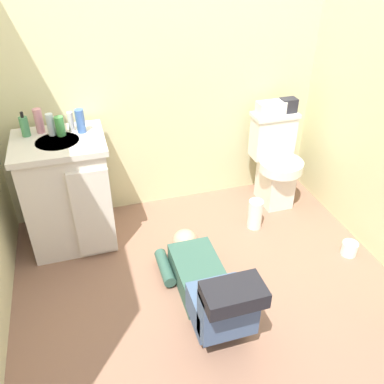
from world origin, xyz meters
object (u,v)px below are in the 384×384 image
Objects in this scene: vanity_cabinet at (68,192)px; faucet at (55,124)px; paper_towel_roll at (255,214)px; toiletry_bag at (288,105)px; bottle_white at (71,121)px; person_plumber at (208,285)px; bottle_pink at (39,121)px; bottle_blue at (80,121)px; tissue_box at (271,108)px; soap_dispenser at (25,126)px; toilet_paper_roll at (349,248)px; toilet at (275,161)px; bottle_clear at (51,125)px; bottle_green at (60,126)px.

vanity_cabinet is 0.47m from faucet.
faucet is at bearing 163.30° from paper_towel_roll.
vanity_cabinet is 1.80m from toiletry_bag.
toiletry_bag is 0.95× the size of bottle_white.
bottle_pink reaches higher than person_plumber.
bottle_blue is 1.45m from paper_towel_roll.
faucet reaches higher than tissue_box.
toilet_paper_roll is at bearing -23.06° from soap_dispenser.
toilet is at bearing -2.37° from bottle_white.
bottle_white is at bearing 177.63° from toilet.
bottle_clear is at bearing 176.39° from bottle_blue.
bottle_white is 0.08m from bottle_blue.
toilet_paper_roll is (1.96, -0.90, -0.85)m from bottle_pink.
vanity_cabinet is at bearing -56.79° from bottle_pink.
toiletry_bag is 1.13× the size of toilet_paper_roll.
toilet_paper_roll is at bearing -23.98° from bottle_green.
paper_towel_roll is at bearing -134.65° from toiletry_bag.
paper_towel_roll is (1.24, -0.38, -0.77)m from bottle_white.
toilet_paper_roll is at bearing -43.41° from paper_towel_roll.
bottle_clear is 0.93× the size of bottle_blue.
vanity_cabinet is at bearing 158.09° from toilet_paper_roll.
bottle_green is 1.55m from paper_towel_roll.
bottle_white is at bearing 121.62° from person_plumber.
tissue_box is at bearing 50.79° from person_plumber.
bottle_green is 2.17m from toilet_paper_roll.
toilet is 0.50m from paper_towel_roll.
tissue_box is 1.50m from bottle_white.
vanity_cabinet is 1.19m from person_plumber.
faucet is 0.18m from bottle_blue.
bottle_clear is at bearing -12.77° from soap_dispenser.
soap_dispenser is at bearing 156.94° from toilet_paper_roll.
paper_towel_roll is (1.34, -0.26, -0.30)m from vanity_cabinet.
bottle_pink reaches higher than bottle_white.
toilet is 1.75m from bottle_clear.
bottle_clear is 0.62× the size of paper_towel_roll.
bottle_clear reaches higher than toiletry_bag.
bottle_blue reaches higher than bottle_white.
bottle_blue is at bearing -16.75° from bottle_pink.
toiletry_bag is 1.85m from bottle_pink.
bottle_pink reaches higher than bottle_blue.
bottle_green is at bearing 166.12° from paper_towel_roll.
toiletry_bag is 0.78× the size of bottle_blue.
person_plumber is 1.53m from bottle_pink.
soap_dispenser reaches higher than tissue_box.
bottle_white is at bearing -178.98° from tissue_box.
bottle_blue is at bearing -176.99° from tissue_box.
faucet is at bearing 6.01° from soap_dispenser.
vanity_cabinet is at bearing -177.84° from toilet.
soap_dispenser reaches higher than toilet.
toilet_paper_roll is at bearing -25.90° from bottle_blue.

